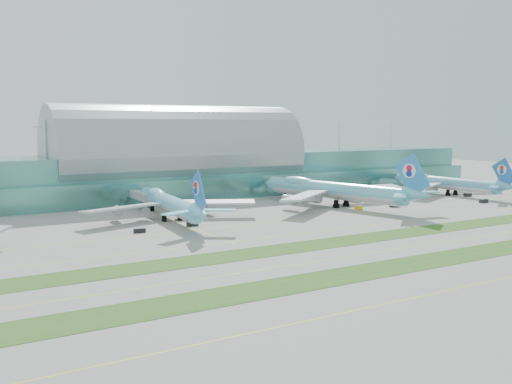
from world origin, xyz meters
TOP-DOWN VIEW (x-y plane):
  - ground at (0.00, 0.00)m, footprint 700.00×700.00m
  - terminal at (0.01, 128.79)m, footprint 340.00×69.10m
  - grass_strip_near at (0.00, -28.00)m, footprint 420.00×12.00m
  - grass_strip_far at (0.00, 2.00)m, footprint 420.00×12.00m
  - taxiline_a at (0.00, -48.00)m, footprint 420.00×0.35m
  - taxiline_b at (0.00, -14.00)m, footprint 420.00×0.35m
  - taxiline_c at (0.00, 18.00)m, footprint 420.00×0.35m
  - taxiline_d at (0.00, 40.00)m, footprint 420.00×0.35m
  - airliner_b at (-30.75, 64.96)m, footprint 63.66×72.57m
  - airliner_c at (40.72, 61.20)m, footprint 72.49×83.58m
  - airliner_d at (113.21, 64.66)m, footprint 62.22×70.67m
  - gse_c at (-48.51, 45.41)m, footprint 3.73×1.92m
  - gse_d at (-29.25, 47.66)m, footprint 3.86×2.27m
  - gse_e at (43.43, 47.51)m, footprint 3.67×2.33m
  - gse_f at (61.00, 45.54)m, footprint 4.21×2.60m
  - gse_g at (104.14, 35.34)m, footprint 3.89×2.01m
  - gse_h at (116.57, 53.84)m, footprint 3.90×1.99m

SIDE VIEW (x-z plane):
  - ground at x=0.00m, z-range 0.00..0.00m
  - taxiline_a at x=0.00m, z-range 0.00..0.01m
  - taxiline_b at x=0.00m, z-range 0.00..0.01m
  - taxiline_c at x=0.00m, z-range 0.00..0.01m
  - taxiline_d at x=0.00m, z-range 0.00..0.01m
  - grass_strip_near at x=0.00m, z-range 0.00..0.08m
  - grass_strip_far at x=0.00m, z-range 0.00..0.08m
  - gse_c at x=-48.51m, z-range 0.00..1.39m
  - gse_e at x=43.43m, z-range 0.00..1.46m
  - gse_g at x=104.14m, z-range 0.00..1.57m
  - gse_d at x=-29.25m, z-range 0.00..1.61m
  - gse_h at x=116.57m, z-range 0.00..1.62m
  - gse_f at x=61.00m, z-range 0.00..1.81m
  - airliner_d at x=113.21m, z-range -3.73..15.73m
  - airliner_b at x=-30.75m, z-range -3.82..16.14m
  - airliner_c at x=40.72m, z-range -4.45..18.80m
  - terminal at x=0.01m, z-range -3.77..32.23m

